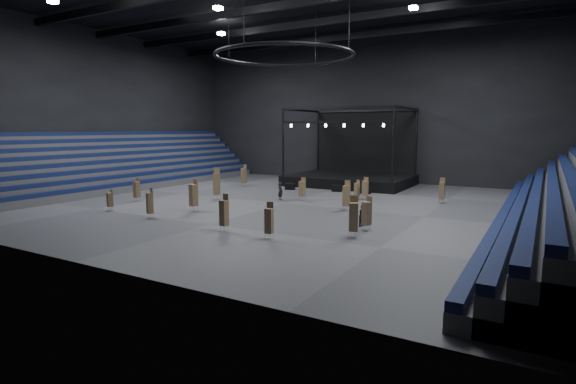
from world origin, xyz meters
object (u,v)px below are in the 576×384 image
Objects in this scene: chair_stack_13 at (224,212)px; chair_stack_5 at (110,199)px; chair_stack_0 at (244,175)px; crew_member at (363,215)px; flight_case_right at (364,190)px; chair_stack_1 at (442,190)px; man_center at (280,191)px; chair_stack_4 at (357,189)px; chair_stack_10 at (346,195)px; chair_stack_11 at (269,220)px; chair_stack_12 at (354,216)px; flight_case_mid at (337,188)px; chair_stack_14 at (194,195)px; chair_stack_6 at (302,188)px; flight_case_left at (290,186)px; chair_stack_9 at (137,189)px; chair_stack_3 at (365,188)px; stage at (352,173)px; chair_stack_7 at (217,183)px; chair_stack_8 at (367,213)px; chair_stack_2 at (150,203)px.

chair_stack_5 is at bearing 179.09° from chair_stack_13.
chair_stack_0 reaches higher than crew_member.
chair_stack_1 reaches higher than flight_case_right.
chair_stack_4 is at bearing -123.40° from man_center.
chair_stack_10 reaches higher than man_center.
chair_stack_11 is at bearing -30.74° from chair_stack_0.
chair_stack_12 is 3.63m from crew_member.
chair_stack_5 is 0.66× the size of chair_stack_12.
chair_stack_1 is 0.94× the size of chair_stack_10.
chair_stack_13 reaches higher than flight_case_mid.
chair_stack_5 is 20.99m from chair_stack_12.
chair_stack_14 is 9.25m from man_center.
man_center is (-1.95, -0.78, -0.30)m from chair_stack_6.
flight_case_left is 15.53m from chair_stack_14.
chair_stack_1 is 0.94× the size of chair_stack_13.
chair_stack_11 is at bearing -165.10° from chair_stack_12.
chair_stack_14 reaches higher than flight_case_mid.
chair_stack_1 reaches higher than chair_stack_9.
chair_stack_3 is at bearing -14.94° from flight_case_left.
flight_case_mid is (0.97, -6.73, -1.10)m from stage.
chair_stack_10 reaches higher than chair_stack_1.
flight_case_left is at bearing 51.26° from chair_stack_7.
stage is 14.73m from man_center.
chair_stack_8 reaches higher than crew_member.
chair_stack_7 reaches higher than chair_stack_4.
chair_stack_9 is (-1.89, 4.48, 0.20)m from chair_stack_5.
chair_stack_10 is 1.09× the size of chair_stack_11.
chair_stack_1 is at bearing 64.49° from chair_stack_12.
chair_stack_4 is 0.81× the size of chair_stack_8.
flight_case_mid is 0.40× the size of chair_stack_12.
chair_stack_4 is 0.86× the size of chair_stack_6.
chair_stack_1 reaches higher than crew_member.
chair_stack_2 is 15.60m from chair_stack_10.
chair_stack_7 is at bearing -126.47° from flight_case_mid.
flight_case_mid is at bearing 30.68° from chair_stack_7.
crew_member is at bearing 41.67° from chair_stack_2.
man_center is 13.17m from crew_member.
chair_stack_7 reaches higher than chair_stack_12.
chair_stack_2 is 1.06× the size of chair_stack_6.
flight_case_right is 22.69m from chair_stack_9.
chair_stack_13 is (-3.32, -17.41, 0.13)m from chair_stack_3.
chair_stack_7 reaches higher than chair_stack_5.
chair_stack_1 reaches higher than chair_stack_6.
chair_stack_3 is 17.75m from chair_stack_11.
chair_stack_12 is (9.76, -11.49, 0.22)m from chair_stack_6.
crew_member is (-0.69, 1.20, -0.45)m from chair_stack_8.
chair_stack_0 reaches higher than chair_stack_5.
flight_case_right is 18.76m from chair_stack_14.
chair_stack_1 is at bearing -4.29° from flight_case_left.
crew_member is at bearing 44.01° from chair_stack_13.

